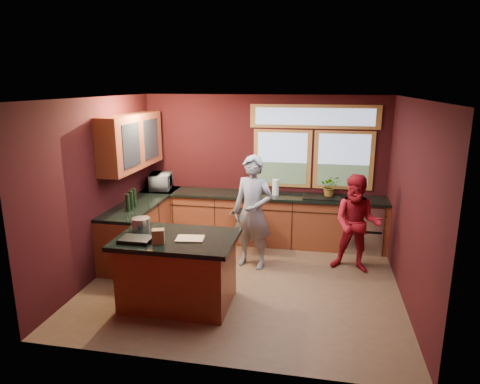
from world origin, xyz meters
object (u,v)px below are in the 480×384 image
(person_red, at_px, (357,224))
(island, at_px, (178,270))
(cutting_board, at_px, (190,239))
(stock_pot, at_px, (141,224))
(person_grey, at_px, (253,212))

(person_red, bearing_deg, island, -136.37)
(person_red, distance_m, cutting_board, 2.72)
(person_red, distance_m, stock_pot, 3.27)
(island, bearing_deg, cutting_board, -14.04)
(person_grey, bearing_deg, person_red, 20.09)
(person_grey, height_order, cutting_board, person_grey)
(person_grey, bearing_deg, island, -103.79)
(island, xyz_separation_m, stock_pot, (-0.55, 0.15, 0.56))
(person_red, bearing_deg, person_grey, -164.27)
(island, relative_size, cutting_board, 4.43)
(island, relative_size, stock_pot, 6.46)
(person_grey, xyz_separation_m, stock_pot, (-1.33, -1.25, 0.13))
(person_grey, bearing_deg, stock_pot, -121.42)
(cutting_board, relative_size, stock_pot, 1.46)
(person_grey, height_order, person_red, person_grey)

